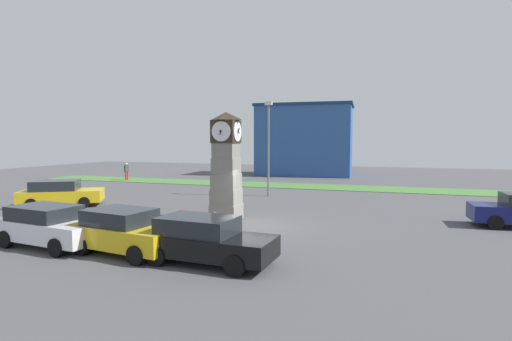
{
  "coord_description": "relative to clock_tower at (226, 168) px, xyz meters",
  "views": [
    {
      "loc": [
        5.87,
        -17.0,
        3.92
      ],
      "look_at": [
        -0.73,
        2.44,
        2.38
      ],
      "focal_mm": 28.0,
      "sensor_mm": 36.0,
      "label": 1
    }
  ],
  "objects": [
    {
      "name": "car_navy_sedan",
      "position": [
        -4.25,
        -6.74,
        -1.79
      ],
      "size": [
        4.47,
        2.27,
        1.5
      ],
      "color": "silver",
      "rests_on": "ground_plane"
    },
    {
      "name": "car_end_of_row",
      "position": [
        -11.01,
        0.55,
        -1.77
      ],
      "size": [
        4.93,
        4.08,
        1.56
      ],
      "color": "gold",
      "rests_on": "ground_plane"
    },
    {
      "name": "car_near_tower",
      "position": [
        -1.01,
        -6.62,
        -1.78
      ],
      "size": [
        4.2,
        2.36,
        1.53
      ],
      "color": "gold",
      "rests_on": "ground_plane"
    },
    {
      "name": "clock_tower",
      "position": [
        0.0,
        0.0,
        0.0
      ],
      "size": [
        1.52,
        1.5,
        5.31
      ],
      "color": "gray",
      "rests_on": "ground_plane"
    },
    {
      "name": "pedestrian_near_bench",
      "position": [
        -16.84,
        14.69,
        -1.55
      ],
      "size": [
        0.36,
        0.46,
        1.75
      ],
      "color": "red",
      "rests_on": "ground_plane"
    },
    {
      "name": "ground_plane",
      "position": [
        1.83,
        -1.09,
        -2.56
      ],
      "size": [
        89.63,
        89.63,
        0.0
      ],
      "primitive_type": "plane",
      "color": "#4C4C4F"
    },
    {
      "name": "bollard_near_tower",
      "position": [
        -1.76,
        -4.56,
        -2.08
      ],
      "size": [
        0.31,
        0.31,
        0.94
      ],
      "color": "maroon",
      "rests_on": "ground_plane"
    },
    {
      "name": "bollard_far_row",
      "position": [
        0.62,
        -2.79,
        -2.1
      ],
      "size": [
        0.31,
        0.31,
        0.91
      ],
      "color": "brown",
      "rests_on": "ground_plane"
    },
    {
      "name": "car_by_building",
      "position": [
        2.11,
        -6.75,
        -1.8
      ],
      "size": [
        4.46,
        2.05,
        1.49
      ],
      "color": "black",
      "rests_on": "ground_plane"
    },
    {
      "name": "bollard_mid_row",
      "position": [
        -0.45,
        -3.61,
        -2.02
      ],
      "size": [
        0.31,
        0.31,
        1.06
      ],
      "color": "maroon",
      "rests_on": "ground_plane"
    },
    {
      "name": "warehouse_blue_far",
      "position": [
        -1.63,
        26.55,
        1.43
      ],
      "size": [
        10.94,
        6.88,
        7.96
      ],
      "color": "#2D5193",
      "rests_on": "ground_plane"
    },
    {
      "name": "grass_verge_far",
      "position": [
        1.23,
        15.34,
        -2.54
      ],
      "size": [
        53.78,
        4.13,
        0.04
      ],
      "primitive_type": "cube",
      "color": "#477A38",
      "rests_on": "ground_plane"
    },
    {
      "name": "street_lamp_near_road",
      "position": [
        -0.46,
        8.65,
        1.25
      ],
      "size": [
        0.5,
        0.24,
        6.62
      ],
      "color": "slate",
      "rests_on": "ground_plane"
    }
  ]
}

